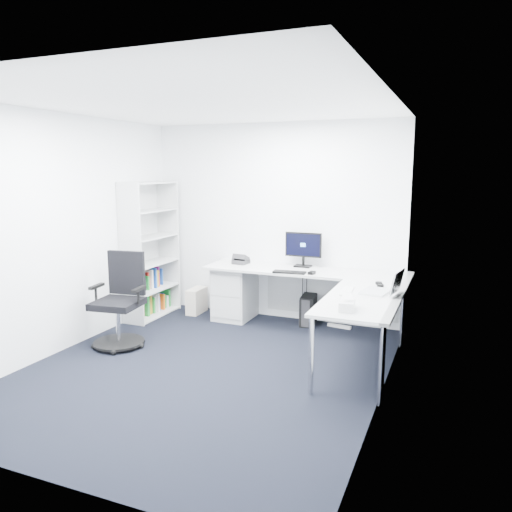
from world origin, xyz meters
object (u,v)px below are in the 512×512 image
at_px(bookshelf, 150,250).
at_px(task_chair, 117,301).
at_px(l_desk, 296,305).
at_px(monitor, 303,249).
at_px(laptop, 376,280).

bearing_deg(bookshelf, task_chair, -73.82).
bearing_deg(task_chair, bookshelf, 98.89).
distance_m(l_desk, monitor, 0.83).
height_order(l_desk, task_chair, task_chair).
bearing_deg(l_desk, laptop, -27.03).
xyz_separation_m(bookshelf, task_chair, (0.35, -1.22, -0.40)).
distance_m(l_desk, laptop, 1.29).
bearing_deg(monitor, l_desk, -81.13).
height_order(task_chair, monitor, monitor).
xyz_separation_m(l_desk, laptop, (1.05, -0.53, 0.52)).
bearing_deg(laptop, task_chair, -158.96).
height_order(monitor, laptop, monitor).
distance_m(bookshelf, laptop, 3.27).
bearing_deg(l_desk, monitor, 98.81).
bearing_deg(bookshelf, l_desk, -1.32).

